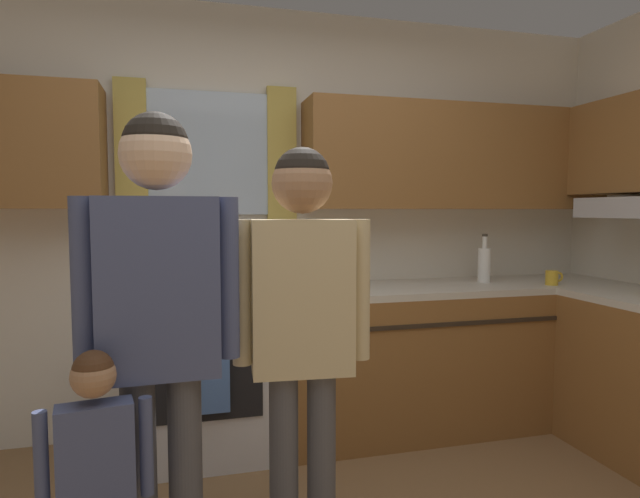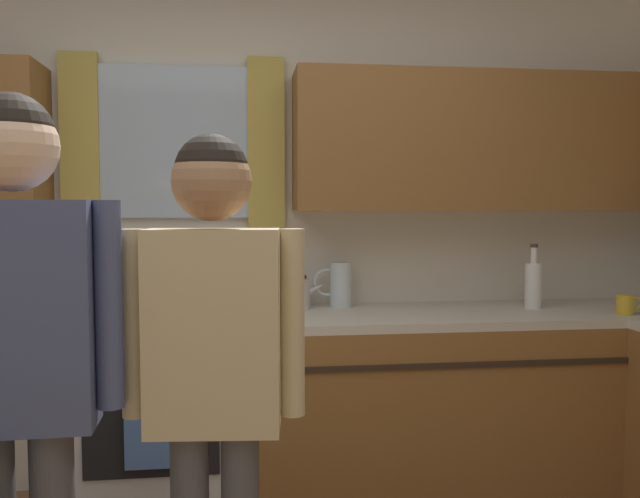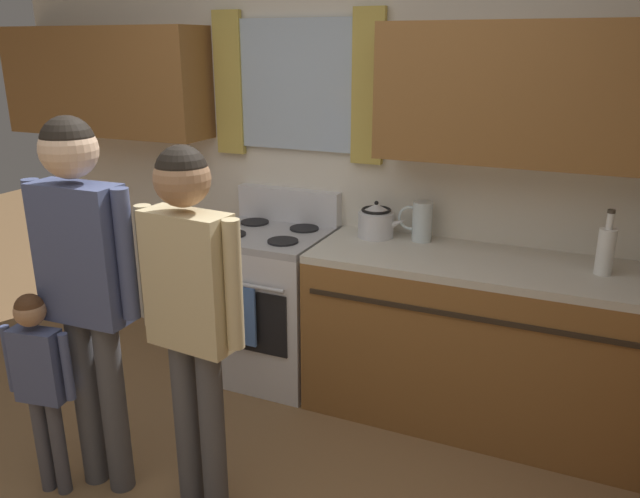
{
  "view_description": "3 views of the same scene",
  "coord_description": "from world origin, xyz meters",
  "px_view_note": "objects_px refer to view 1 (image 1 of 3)",
  "views": [
    {
      "loc": [
        -0.49,
        -1.44,
        1.37
      ],
      "look_at": [
        0.13,
        0.9,
        1.19
      ],
      "focal_mm": 29.71,
      "sensor_mm": 36.0,
      "label": 1
    },
    {
      "loc": [
        0.0,
        -1.35,
        1.39
      ],
      "look_at": [
        0.25,
        0.71,
        1.25
      ],
      "focal_mm": 35.87,
      "sensor_mm": 36.0,
      "label": 2
    },
    {
      "loc": [
        1.3,
        -1.49,
        1.93
      ],
      "look_at": [
        0.22,
        0.94,
        1.06
      ],
      "focal_mm": 35.05,
      "sensor_mm": 36.0,
      "label": 3
    }
  ],
  "objects_px": {
    "adult_in_plaid": "(302,313)",
    "small_child": "(96,470)",
    "stovetop_kettle": "(303,271)",
    "water_pitcher": "(340,266)",
    "bottle_milk_white": "(484,264)",
    "mug_mustard_yellow": "(552,278)",
    "stove_oven": "(206,370)",
    "adult_holding_child": "(159,307)"
  },
  "relations": [
    {
      "from": "stove_oven",
      "to": "water_pitcher",
      "type": "height_order",
      "value": "water_pitcher"
    },
    {
      "from": "bottle_milk_white",
      "to": "water_pitcher",
      "type": "bearing_deg",
      "value": 169.77
    },
    {
      "from": "adult_in_plaid",
      "to": "bottle_milk_white",
      "type": "bearing_deg",
      "value": 38.99
    },
    {
      "from": "bottle_milk_white",
      "to": "stovetop_kettle",
      "type": "height_order",
      "value": "bottle_milk_white"
    },
    {
      "from": "stove_oven",
      "to": "small_child",
      "type": "relative_size",
      "value": 1.15
    },
    {
      "from": "water_pitcher",
      "to": "small_child",
      "type": "relative_size",
      "value": 0.23
    },
    {
      "from": "adult_in_plaid",
      "to": "small_child",
      "type": "bearing_deg",
      "value": -164.08
    },
    {
      "from": "adult_in_plaid",
      "to": "stove_oven",
      "type": "bearing_deg",
      "value": 103.86
    },
    {
      "from": "water_pitcher",
      "to": "adult_holding_child",
      "type": "bearing_deg",
      "value": -126.28
    },
    {
      "from": "adult_in_plaid",
      "to": "small_child",
      "type": "xyz_separation_m",
      "value": [
        -0.67,
        -0.19,
        -0.4
      ]
    },
    {
      "from": "mug_mustard_yellow",
      "to": "stovetop_kettle",
      "type": "height_order",
      "value": "stovetop_kettle"
    },
    {
      "from": "water_pitcher",
      "to": "adult_holding_child",
      "type": "relative_size",
      "value": 0.13
    },
    {
      "from": "mug_mustard_yellow",
      "to": "bottle_milk_white",
      "type": "bearing_deg",
      "value": 146.64
    },
    {
      "from": "bottle_milk_white",
      "to": "water_pitcher",
      "type": "xyz_separation_m",
      "value": [
        -0.93,
        0.17,
        -0.01
      ]
    },
    {
      "from": "bottle_milk_white",
      "to": "mug_mustard_yellow",
      "type": "xyz_separation_m",
      "value": [
        0.34,
        -0.22,
        -0.07
      ]
    },
    {
      "from": "bottle_milk_white",
      "to": "stovetop_kettle",
      "type": "relative_size",
      "value": 1.14
    },
    {
      "from": "stove_oven",
      "to": "stovetop_kettle",
      "type": "distance_m",
      "value": 0.81
    },
    {
      "from": "mug_mustard_yellow",
      "to": "adult_holding_child",
      "type": "relative_size",
      "value": 0.07
    },
    {
      "from": "small_child",
      "to": "stove_oven",
      "type": "bearing_deg",
      "value": 74.4
    },
    {
      "from": "stove_oven",
      "to": "stovetop_kettle",
      "type": "xyz_separation_m",
      "value": [
        0.6,
        0.16,
        0.53
      ]
    },
    {
      "from": "small_child",
      "to": "adult_in_plaid",
      "type": "bearing_deg",
      "value": 15.92
    },
    {
      "from": "mug_mustard_yellow",
      "to": "adult_in_plaid",
      "type": "relative_size",
      "value": 0.08
    },
    {
      "from": "stove_oven",
      "to": "small_child",
      "type": "xyz_separation_m",
      "value": [
        -0.38,
        -1.36,
        0.13
      ]
    },
    {
      "from": "mug_mustard_yellow",
      "to": "water_pitcher",
      "type": "distance_m",
      "value": 1.33
    },
    {
      "from": "adult_in_plaid",
      "to": "mug_mustard_yellow",
      "type": "bearing_deg",
      "value": 28.15
    },
    {
      "from": "stovetop_kettle",
      "to": "adult_in_plaid",
      "type": "relative_size",
      "value": 0.17
    },
    {
      "from": "stove_oven",
      "to": "adult_in_plaid",
      "type": "bearing_deg",
      "value": -76.14
    },
    {
      "from": "stovetop_kettle",
      "to": "water_pitcher",
      "type": "distance_m",
      "value": 0.25
    },
    {
      "from": "water_pitcher",
      "to": "small_child",
      "type": "height_order",
      "value": "water_pitcher"
    },
    {
      "from": "stovetop_kettle",
      "to": "adult_holding_child",
      "type": "relative_size",
      "value": 0.16
    },
    {
      "from": "water_pitcher",
      "to": "adult_in_plaid",
      "type": "height_order",
      "value": "adult_in_plaid"
    },
    {
      "from": "bottle_milk_white",
      "to": "stovetop_kettle",
      "type": "xyz_separation_m",
      "value": [
        -1.17,
        0.13,
        -0.02
      ]
    },
    {
      "from": "adult_holding_child",
      "to": "adult_in_plaid",
      "type": "distance_m",
      "value": 0.49
    },
    {
      "from": "bottle_milk_white",
      "to": "small_child",
      "type": "relative_size",
      "value": 0.33
    },
    {
      "from": "adult_holding_child",
      "to": "bottle_milk_white",
      "type": "bearing_deg",
      "value": 32.44
    },
    {
      "from": "adult_in_plaid",
      "to": "stovetop_kettle",
      "type": "bearing_deg",
      "value": 76.99
    },
    {
      "from": "mug_mustard_yellow",
      "to": "stove_oven",
      "type": "bearing_deg",
      "value": 174.7
    },
    {
      "from": "stove_oven",
      "to": "water_pitcher",
      "type": "bearing_deg",
      "value": 13.07
    },
    {
      "from": "water_pitcher",
      "to": "small_child",
      "type": "distance_m",
      "value": 2.02
    },
    {
      "from": "stove_oven",
      "to": "mug_mustard_yellow",
      "type": "distance_m",
      "value": 2.17
    },
    {
      "from": "stovetop_kettle",
      "to": "adult_holding_child",
      "type": "xyz_separation_m",
      "value": [
        -0.79,
        -1.38,
        0.06
      ]
    },
    {
      "from": "bottle_milk_white",
      "to": "adult_in_plaid",
      "type": "xyz_separation_m",
      "value": [
        -1.48,
        -1.2,
        -0.02
      ]
    }
  ]
}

